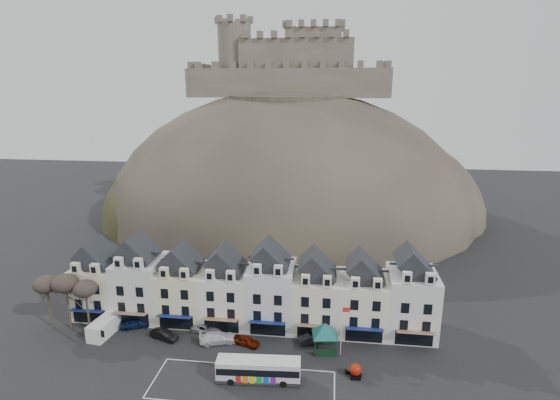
# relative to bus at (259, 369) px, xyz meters

# --- Properties ---
(ground) EXTENTS (300.00, 300.00, 0.00)m
(ground) POSITION_rel_bus_xyz_m (-3.76, -2.30, -1.59)
(ground) COLOR black
(ground) RESTS_ON ground
(coach_bay_markings) EXTENTS (22.00, 7.50, 0.01)m
(coach_bay_markings) POSITION_rel_bus_xyz_m (-1.76, -1.05, -1.59)
(coach_bay_markings) COLOR silver
(coach_bay_markings) RESTS_ON ground
(townhouse_terrace) EXTENTS (54.40, 9.35, 11.80)m
(townhouse_terrace) POSITION_rel_bus_xyz_m (-3.62, 13.67, 3.71)
(townhouse_terrace) COLOR beige
(townhouse_terrace) RESTS_ON ground
(castle_hill) EXTENTS (100.00, 76.00, 68.00)m
(castle_hill) POSITION_rel_bus_xyz_m (-2.51, 66.65, -1.49)
(castle_hill) COLOR #363029
(castle_hill) RESTS_ON ground
(castle) EXTENTS (50.20, 22.20, 22.00)m
(castle) POSITION_rel_bus_xyz_m (-3.25, 73.63, 38.60)
(castle) COLOR #5D5647
(castle) RESTS_ON ground
(tree_left_far) EXTENTS (3.61, 3.61, 8.24)m
(tree_left_far) POSITION_rel_bus_xyz_m (-32.76, 8.20, 5.30)
(tree_left_far) COLOR #3A2F25
(tree_left_far) RESTS_ON ground
(tree_left_mid) EXTENTS (3.78, 3.78, 8.64)m
(tree_left_mid) POSITION_rel_bus_xyz_m (-29.76, 8.20, 5.65)
(tree_left_mid) COLOR #3A2F25
(tree_left_mid) RESTS_ON ground
(tree_left_near) EXTENTS (3.43, 3.43, 7.84)m
(tree_left_near) POSITION_rel_bus_xyz_m (-26.76, 8.20, 4.96)
(tree_left_near) COLOR #3A2F25
(tree_left_near) RESTS_ON ground
(bus) EXTENTS (10.35, 3.05, 2.88)m
(bus) POSITION_rel_bus_xyz_m (0.00, 0.00, 0.00)
(bus) COLOR #262628
(bus) RESTS_ON ground
(bus_shelter) EXTENTS (6.53, 6.53, 4.18)m
(bus_shelter) POSITION_rel_bus_xyz_m (7.80, 7.20, 1.65)
(bus_shelter) COLOR black
(bus_shelter) RESTS_ON ground
(red_buoy) EXTENTS (1.50, 1.50, 1.85)m
(red_buoy) POSITION_rel_bus_xyz_m (11.78, 2.02, -0.65)
(red_buoy) COLOR black
(red_buoy) RESTS_ON ground
(flagpole) EXTENTS (1.06, 0.11, 7.30)m
(flagpole) POSITION_rel_bus_xyz_m (10.07, 6.46, 2.57)
(flagpole) COLOR silver
(flagpole) RESTS_ON ground
(white_van) EXTENTS (2.92, 5.50, 2.40)m
(white_van) POSITION_rel_bus_xyz_m (-23.90, 7.20, -0.39)
(white_van) COLOR white
(white_van) RESTS_ON ground
(planter_west) EXTENTS (1.01, 0.70, 0.91)m
(planter_west) POSITION_rel_bus_xyz_m (11.02, 2.73, -1.15)
(planter_west) COLOR black
(planter_west) RESTS_ON ground
(planter_east) EXTENTS (1.03, 0.74, 0.93)m
(planter_east) POSITION_rel_bus_xyz_m (12.09, 2.17, -1.15)
(planter_east) COLOR black
(planter_east) RESTS_ON ground
(car_navy) EXTENTS (4.77, 3.40, 1.51)m
(car_navy) POSITION_rel_bus_xyz_m (-20.23, 9.70, -0.84)
(car_navy) COLOR #0C193F
(car_navy) RESTS_ON ground
(car_black) EXTENTS (4.41, 2.76, 1.37)m
(car_black) POSITION_rel_bus_xyz_m (-14.91, 7.20, -0.91)
(car_black) COLOR black
(car_black) RESTS_ON ground
(car_silver) EXTENTS (4.75, 3.18, 1.23)m
(car_silver) POSITION_rel_bus_xyz_m (-9.47, 9.55, -0.98)
(car_silver) COLOR #A7AAAF
(car_silver) RESTS_ON ground
(car_white) EXTENTS (5.61, 3.56, 1.51)m
(car_white) POSITION_rel_bus_xyz_m (-7.02, 7.30, -0.84)
(car_white) COLOR white
(car_white) RESTS_ON ground
(car_maroon) EXTENTS (4.08, 2.73, 1.29)m
(car_maroon) POSITION_rel_bus_xyz_m (-2.96, 7.20, -0.95)
(car_maroon) COLOR #5E1405
(car_maroon) RESTS_ON ground
(car_charcoal) EXTENTS (4.34, 2.63, 1.35)m
(car_charcoal) POSITION_rel_bus_xyz_m (6.24, 8.78, -0.92)
(car_charcoal) COLOR black
(car_charcoal) RESTS_ON ground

